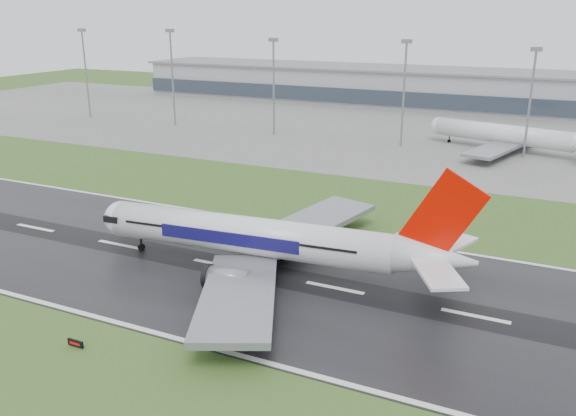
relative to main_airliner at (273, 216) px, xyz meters
The scene contains 12 objects.
ground 30.45m from the main_airliner, behind, with size 520.00×520.00×0.00m, color #31531E.
runway 30.43m from the main_airliner, behind, with size 400.00×45.00×0.10m, color black.
apron 126.94m from the main_airliner, 103.25° to the left, with size 400.00×130.00×0.08m, color slate.
terminal 185.54m from the main_airliner, 99.00° to the left, with size 240.00×36.00×15.00m, color gray.
main_airliner is the anchor object (origin of this frame).
parked_airliner 107.98m from the main_airliner, 77.38° to the left, with size 52.62×48.99×15.42m, color silver, non-canonical shape.
runway_sign 33.54m from the main_airliner, 110.49° to the right, with size 2.30×0.26×1.04m, color black, non-canonical shape.
floodmast_0 161.72m from the main_airliner, 142.55° to the left, with size 0.64×0.64×31.76m, color gray.
floodmast_1 132.59m from the main_airliner, 132.09° to the left, with size 0.64×0.64×32.03m, color gray.
floodmast_2 110.04m from the main_airliner, 116.61° to the left, with size 0.64×0.64×29.72m, color gray.
floodmast_3 98.64m from the main_airliner, 93.76° to the left, with size 0.64×0.64×30.02m, color gray.
floodmast_4 102.39m from the main_airliner, 73.91° to the left, with size 0.64×0.64×28.69m, color gray.
Camera 1 is at (68.00, -74.96, 38.46)m, focal length 37.39 mm.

